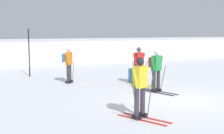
{
  "coord_description": "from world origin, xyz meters",
  "views": [
    {
      "loc": [
        -6.8,
        -8.44,
        2.41
      ],
      "look_at": [
        -1.23,
        3.07,
        0.9
      ],
      "focal_mm": 48.29,
      "sensor_mm": 36.0,
      "label": 1
    }
  ],
  "objects_px": {
    "skier_orange": "(68,63)",
    "skier_yellow": "(139,85)",
    "skier_red": "(139,65)",
    "skier_green": "(156,68)",
    "trail_marker_pole": "(29,53)"
  },
  "relations": [
    {
      "from": "skier_orange",
      "to": "skier_red",
      "type": "height_order",
      "value": "same"
    },
    {
      "from": "skier_orange",
      "to": "skier_yellow",
      "type": "bearing_deg",
      "value": -89.89
    },
    {
      "from": "skier_green",
      "to": "skier_red",
      "type": "bearing_deg",
      "value": 81.43
    },
    {
      "from": "skier_orange",
      "to": "skier_red",
      "type": "bearing_deg",
      "value": -31.91
    },
    {
      "from": "skier_yellow",
      "to": "skier_green",
      "type": "relative_size",
      "value": 1.0
    },
    {
      "from": "skier_orange",
      "to": "skier_yellow",
      "type": "distance_m",
      "value": 6.37
    },
    {
      "from": "skier_red",
      "to": "skier_yellow",
      "type": "xyz_separation_m",
      "value": [
        -2.76,
        -4.64,
        0.04
      ]
    },
    {
      "from": "skier_yellow",
      "to": "skier_green",
      "type": "height_order",
      "value": "same"
    },
    {
      "from": "skier_yellow",
      "to": "skier_green",
      "type": "bearing_deg",
      "value": 49.05
    },
    {
      "from": "skier_red",
      "to": "trail_marker_pole",
      "type": "xyz_separation_m",
      "value": [
        -4.02,
        4.66,
        0.36
      ]
    },
    {
      "from": "skier_red",
      "to": "trail_marker_pole",
      "type": "relative_size",
      "value": 0.67
    },
    {
      "from": "skier_orange",
      "to": "skier_green",
      "type": "height_order",
      "value": "same"
    },
    {
      "from": "trail_marker_pole",
      "to": "skier_yellow",
      "type": "bearing_deg",
      "value": -82.3
    },
    {
      "from": "skier_red",
      "to": "trail_marker_pole",
      "type": "bearing_deg",
      "value": 130.82
    },
    {
      "from": "skier_red",
      "to": "skier_yellow",
      "type": "height_order",
      "value": "same"
    }
  ]
}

